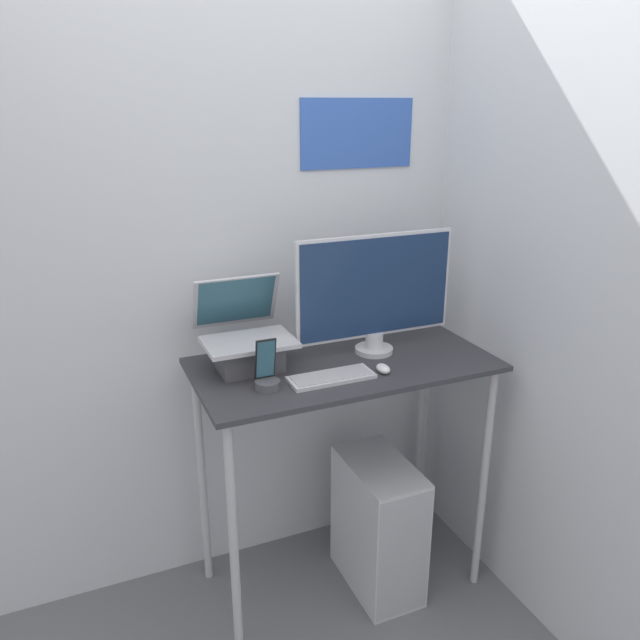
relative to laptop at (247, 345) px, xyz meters
name	(u,v)px	position (x,y,z in m)	size (l,w,h in m)	color
ground_plane	(371,626)	(0.34, -0.38, -1.09)	(12.00, 12.00, 0.00)	slate
wall_back	(306,262)	(0.34, 0.27, 0.21)	(6.00, 0.06, 2.60)	silver
wall_side_right	(541,286)	(0.99, -0.38, 0.21)	(0.05, 6.00, 2.60)	silver
desk	(343,394)	(0.34, -0.09, -0.22)	(1.12, 0.56, 1.00)	#333338
laptop	(247,345)	(0.00, 0.00, 0.00)	(0.32, 0.32, 0.32)	#4C4C51
monitor	(375,294)	(0.49, -0.05, 0.15)	(0.64, 0.15, 0.46)	silver
keyboard	(331,377)	(0.24, -0.22, -0.08)	(0.30, 0.11, 0.02)	silver
mouse	(383,369)	(0.43, -0.24, -0.07)	(0.04, 0.07, 0.03)	white
cell_phone	(267,376)	(0.01, -0.20, -0.05)	(0.08, 0.08, 0.18)	#4C4C51
computer_tower	(378,525)	(0.47, -0.17, -0.81)	(0.24, 0.43, 0.57)	silver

